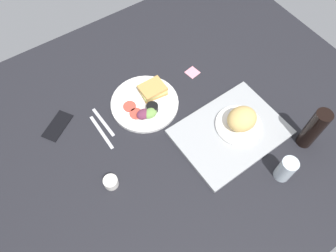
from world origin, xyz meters
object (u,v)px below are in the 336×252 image
object	(u,v)px
fork	(103,122)
bread_plate_near	(241,121)
soda_bottle	(313,129)
espresso_cup	(111,182)
knife	(101,132)
sticky_note	(192,72)
plate_with_salad	(146,102)
serving_tray	(230,132)
cell_phone	(57,126)
drinking_glass	(286,169)

from	to	relation	value
fork	bread_plate_near	bearing A→B (deg)	50.03
soda_bottle	espresso_cup	xyz separation A→B (cm)	(75.78, -28.46, -8.68)
knife	sticky_note	xyz separation A→B (cm)	(-51.72, -4.94, -0.19)
plate_with_salad	soda_bottle	xyz separation A→B (cm)	(-44.64, 52.81, 9.04)
serving_tray	plate_with_salad	world-z (taller)	plate_with_salad
plate_with_salad	cell_phone	world-z (taller)	plate_with_salad
plate_with_salad	drinking_glass	world-z (taller)	drinking_glass
soda_bottle	fork	distance (cm)	86.14
knife	sticky_note	size ratio (longest dim) A/B	3.39
soda_bottle	bread_plate_near	bearing A→B (deg)	-47.91
fork	sticky_note	size ratio (longest dim) A/B	3.04
plate_with_salad	soda_bottle	bearing A→B (deg)	130.21
serving_tray	knife	xyz separation A→B (cm)	(45.46, -30.84, -0.55)
fork	sticky_note	bearing A→B (deg)	87.77
bread_plate_near	espresso_cup	size ratio (longest dim) A/B	3.54
cell_phone	plate_with_salad	bearing A→B (deg)	129.65
bread_plate_near	fork	xyz separation A→B (cm)	(46.95, -34.92, -5.55)
drinking_glass	espresso_cup	size ratio (longest dim) A/B	2.11
soda_bottle	knife	world-z (taller)	soda_bottle
cell_phone	bread_plate_near	bearing A→B (deg)	112.29
serving_tray	bread_plate_near	bearing A→B (deg)	179.10
plate_with_salad	knife	distance (cm)	23.74
knife	serving_tray	bearing A→B (deg)	54.57
bread_plate_near	espresso_cup	world-z (taller)	bread_plate_near
soda_bottle	plate_with_salad	bearing A→B (deg)	-49.79
serving_tray	soda_bottle	distance (cm)	32.15
bread_plate_near	knife	xyz separation A→B (cm)	(49.95, -30.92, -5.55)
serving_tray	cell_phone	distance (cm)	74.29
plate_with_salad	bread_plate_near	bearing A→B (deg)	128.98
serving_tray	fork	xyz separation A→B (cm)	(42.46, -34.84, -0.55)
bread_plate_near	cell_phone	xyz separation A→B (cm)	(64.21, -44.26, -5.40)
knife	cell_phone	bearing A→B (deg)	-134.37
soda_bottle	sticky_note	distance (cm)	59.50
cell_phone	fork	bearing A→B (deg)	118.44
bread_plate_near	fork	world-z (taller)	bread_plate_near
drinking_glass	sticky_note	bearing A→B (deg)	-91.61
bread_plate_near	drinking_glass	xyz separation A→B (cm)	(-0.03, 25.94, 0.10)
bread_plate_near	drinking_glass	size ratio (longest dim) A/B	1.68
espresso_cup	fork	world-z (taller)	espresso_cup
plate_with_salad	drinking_glass	size ratio (longest dim) A/B	2.57
drinking_glass	soda_bottle	size ratio (longest dim) A/B	0.55
espresso_cup	sticky_note	xyz separation A→B (cm)	(-59.21, -27.69, -1.94)
drinking_glass	knife	size ratio (longest dim) A/B	0.62
fork	cell_phone	distance (cm)	19.63
plate_with_salad	cell_phone	distance (cm)	39.71
plate_with_salad	sticky_note	distance (cm)	28.32
bread_plate_near	sticky_note	size ratio (longest dim) A/B	3.54
plate_with_salad	cell_phone	xyz separation A→B (cm)	(37.91, -11.75, -1.24)
serving_tray	sticky_note	world-z (taller)	serving_tray
soda_bottle	sticky_note	world-z (taller)	soda_bottle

